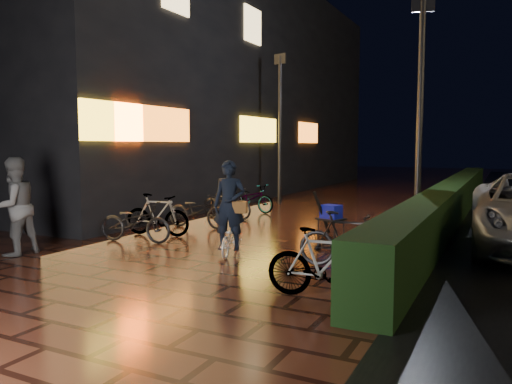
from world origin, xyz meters
The scene contains 11 objects.
ground centered at (0.00, 0.00, 0.00)m, with size 80.00×80.00×0.00m, color #381911.
hedge centered at (3.30, 8.00, 0.50)m, with size 0.70×20.00×1.00m, color black.
bystander_person centered at (-3.51, -1.12, 0.92)m, with size 0.89×0.70×1.84m, color slate.
storefront_block centered at (-9.50, 11.50, 4.50)m, with size 12.09×22.00×9.00m.
lamp_post_hedge centered at (2.72, 5.34, 3.07)m, with size 0.53×0.22×5.57m.
lamp_post_sf centered at (-2.39, 8.50, 2.83)m, with size 0.49×0.20×5.15m.
cyclist centered at (0.09, 0.70, 0.66)m, with size 0.74×1.31×1.78m.
traffic_barrier centered at (2.72, 2.16, 0.36)m, with size 0.65×1.76×0.71m.
cart_assembly centered at (1.16, 3.35, 0.53)m, with size 0.70×0.59×1.04m.
parked_bikes_storefront centered at (-2.31, 3.35, 0.44)m, with size 1.89×6.17×0.96m.
parked_bikes_hedge centered at (2.43, -0.18, 0.48)m, with size 1.87×2.39×0.96m.
Camera 1 is at (4.69, -7.30, 2.07)m, focal length 35.00 mm.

